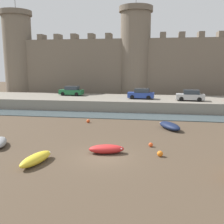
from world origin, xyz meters
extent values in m
plane|color=#4C3D2D|center=(0.00, 0.00, 0.00)|extent=(160.00, 160.00, 0.00)
cube|color=#47565B|center=(0.00, 16.22, 0.05)|extent=(80.00, 4.50, 0.10)
cube|color=gray|center=(0.00, 23.47, 0.83)|extent=(61.60, 10.00, 1.65)
cube|color=#706354|center=(0.00, 34.03, 5.97)|extent=(49.60, 2.80, 11.94)
cylinder|color=#706354|center=(-24.80, 34.03, 8.46)|extent=(5.81, 5.81, 16.92)
cylinder|color=#675B4D|center=(-24.80, 34.03, 17.42)|extent=(6.51, 6.51, 1.00)
cylinder|color=#4C4742|center=(-24.80, 34.03, 19.42)|extent=(0.10, 0.10, 3.00)
cylinder|color=#706354|center=(0.00, 34.03, 8.46)|extent=(5.81, 5.81, 16.92)
cylinder|color=#675B4D|center=(0.00, 34.03, 17.42)|extent=(6.51, 6.51, 1.00)
cube|color=#6A5E4F|center=(-19.31, 34.03, 12.49)|extent=(1.10, 2.52, 1.10)
cube|color=#6A5E4F|center=(-15.80, 34.03, 12.49)|extent=(1.10, 2.52, 1.10)
cube|color=#6A5E4F|center=(-12.29, 34.03, 12.49)|extent=(1.10, 2.52, 1.10)
cube|color=#6A5E4F|center=(-8.78, 34.03, 12.49)|extent=(1.10, 2.52, 1.10)
cube|color=#6A5E4F|center=(-5.27, 34.03, 12.49)|extent=(1.10, 2.52, 1.10)
cube|color=#6A5E4F|center=(5.27, 34.03, 12.49)|extent=(1.10, 2.52, 1.10)
cube|color=#6A5E4F|center=(8.78, 34.03, 12.49)|extent=(1.10, 2.52, 1.10)
cube|color=#6A5E4F|center=(12.29, 34.03, 12.49)|extent=(1.10, 2.52, 1.10)
cube|color=#6A5E4F|center=(15.80, 34.03, 12.49)|extent=(1.10, 2.52, 1.10)
ellipsoid|color=#141E3D|center=(5.60, 9.66, 0.38)|extent=(2.91, 3.84, 0.76)
ellipsoid|color=navy|center=(5.60, 9.66, 0.44)|extent=(2.34, 3.12, 0.42)
cube|color=beige|center=(5.72, 9.42, 0.48)|extent=(1.15, 0.73, 0.06)
cube|color=beige|center=(4.95, 10.91, 0.46)|extent=(0.81, 0.61, 0.08)
ellipsoid|color=yellow|center=(-4.49, -2.19, 0.36)|extent=(1.72, 3.41, 0.72)
ellipsoid|color=#F2F246|center=(-4.49, -2.19, 0.42)|extent=(1.37, 2.79, 0.39)
cube|color=beige|center=(-4.54, -2.42, 0.46)|extent=(0.88, 0.39, 0.06)
cube|color=beige|center=(-4.20, -0.94, 0.44)|extent=(0.60, 0.40, 0.08)
ellipsoid|color=red|center=(0.12, 0.79, 0.36)|extent=(2.97, 1.59, 0.71)
ellipsoid|color=#F23939|center=(0.12, 0.79, 0.42)|extent=(2.42, 1.26, 0.39)
cube|color=beige|center=(-0.08, 0.75, 0.46)|extent=(0.37, 0.92, 0.06)
cube|color=beige|center=(1.20, 1.00, 0.44)|extent=(0.39, 0.63, 0.08)
ellipsoid|color=gray|center=(-9.35, 1.13, 0.36)|extent=(2.17, 3.04, 0.72)
ellipsoid|color=silver|center=(-9.35, 1.13, 0.42)|extent=(1.74, 2.48, 0.39)
cube|color=beige|center=(-9.82, 2.14, 0.44)|extent=(0.65, 0.50, 0.08)
sphere|color=orange|center=(4.35, 0.70, 0.23)|extent=(0.46, 0.46, 0.46)
sphere|color=#E04C1E|center=(-4.05, 11.43, 0.21)|extent=(0.43, 0.43, 0.43)
sphere|color=#E04C1E|center=(3.62, 3.04, 0.19)|extent=(0.37, 0.37, 0.37)
cube|color=#1E6638|center=(-10.49, 25.15, 2.25)|extent=(4.20, 1.96, 0.80)
cube|color=#2D3842|center=(-10.34, 25.14, 2.95)|extent=(2.35, 1.64, 0.64)
cylinder|color=black|center=(-11.81, 24.38, 1.97)|extent=(0.65, 0.22, 0.64)
cylinder|color=black|center=(-11.70, 26.08, 1.97)|extent=(0.65, 0.22, 0.64)
cylinder|color=black|center=(-9.28, 24.22, 1.97)|extent=(0.65, 0.22, 0.64)
cylinder|color=black|center=(-9.17, 25.92, 1.97)|extent=(0.65, 0.22, 0.64)
cube|color=#B2B5B7|center=(9.19, 21.32, 2.25)|extent=(4.20, 1.96, 0.80)
cube|color=#2D3842|center=(9.34, 21.31, 2.95)|extent=(2.35, 1.64, 0.64)
cylinder|color=black|center=(7.87, 20.56, 1.97)|extent=(0.65, 0.22, 0.64)
cylinder|color=black|center=(7.98, 22.25, 1.97)|extent=(0.65, 0.22, 0.64)
cylinder|color=black|center=(10.41, 20.39, 1.97)|extent=(0.65, 0.22, 0.64)
cylinder|color=black|center=(10.52, 22.09, 1.97)|extent=(0.65, 0.22, 0.64)
cube|color=#263F99|center=(1.81, 22.45, 2.25)|extent=(4.20, 1.96, 0.80)
cube|color=#2D3842|center=(1.96, 22.44, 2.95)|extent=(2.35, 1.64, 0.64)
cylinder|color=black|center=(0.48, 21.68, 1.97)|extent=(0.65, 0.22, 0.64)
cylinder|color=black|center=(0.59, 23.38, 1.97)|extent=(0.65, 0.22, 0.64)
cylinder|color=black|center=(3.02, 21.51, 1.97)|extent=(0.65, 0.22, 0.64)
cylinder|color=black|center=(3.13, 23.21, 1.97)|extent=(0.65, 0.22, 0.64)
camera|label=1|loc=(3.68, -18.97, 7.04)|focal=42.00mm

